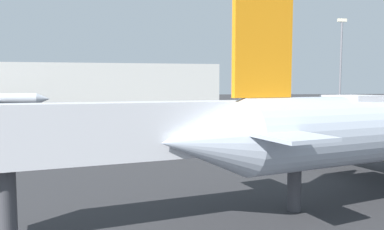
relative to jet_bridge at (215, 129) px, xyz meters
name	(u,v)px	position (x,y,z in m)	size (l,w,h in m)	color
jet_bridge	(215,129)	(0.00, 0.00, 0.00)	(20.93, 6.61, 5.89)	silver
baggage_cart	(165,142)	(-0.78, 20.03, -3.64)	(2.40, 1.38, 1.30)	gold
light_mast_right	(341,61)	(47.91, 68.46, 8.74)	(2.40, 0.50, 23.66)	slate
terminal_building	(94,85)	(-18.55, 111.64, 2.55)	(83.20, 27.35, 13.90)	#B7B7B2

